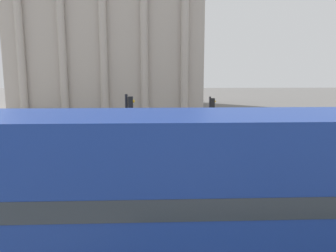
# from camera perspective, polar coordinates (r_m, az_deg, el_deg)

# --- Properties ---
(double_decker_bus) EXTENTS (10.14, 2.77, 4.08)m
(double_decker_bus) POSITION_cam_1_polar(r_m,az_deg,el_deg) (7.60, 1.02, -11.45)
(double_decker_bus) COLOR black
(double_decker_bus) RESTS_ON ground_plane
(plaza_building_left) EXTENTS (24.34, 16.62, 19.36)m
(plaza_building_left) POSITION_cam_1_polar(r_m,az_deg,el_deg) (47.93, -9.76, 14.91)
(plaza_building_left) COLOR #BCB2A8
(plaza_building_left) RESTS_ON ground_plane
(traffic_light_near) EXTENTS (0.42, 0.24, 4.07)m
(traffic_light_near) POSITION_cam_1_polar(r_m,az_deg,el_deg) (14.05, -6.89, -0.26)
(traffic_light_near) COLOR black
(traffic_light_near) RESTS_ON ground_plane
(traffic_light_mid) EXTENTS (0.42, 0.24, 3.49)m
(traffic_light_mid) POSITION_cam_1_polar(r_m,az_deg,el_deg) (20.45, 7.49, 1.77)
(traffic_light_mid) COLOR black
(traffic_light_mid) RESTS_ON ground_plane
(car_silver) EXTENTS (4.20, 1.93, 1.35)m
(car_silver) POSITION_cam_1_polar(r_m,az_deg,el_deg) (29.21, -8.82, 0.87)
(car_silver) COLOR black
(car_silver) RESTS_ON ground_plane
(pedestrian_grey) EXTENTS (0.32, 0.32, 1.73)m
(pedestrian_grey) POSITION_cam_1_polar(r_m,az_deg,el_deg) (31.04, 11.68, 1.84)
(pedestrian_grey) COLOR #282B33
(pedestrian_grey) RESTS_ON ground_plane
(pedestrian_blue) EXTENTS (0.32, 0.32, 1.68)m
(pedestrian_blue) POSITION_cam_1_polar(r_m,az_deg,el_deg) (23.40, -18.80, -0.98)
(pedestrian_blue) COLOR #282B33
(pedestrian_blue) RESTS_ON ground_plane
(pedestrian_olive) EXTENTS (0.32, 0.32, 1.83)m
(pedestrian_olive) POSITION_cam_1_polar(r_m,az_deg,el_deg) (13.29, -12.03, -7.99)
(pedestrian_olive) COLOR #282B33
(pedestrian_olive) RESTS_ON ground_plane
(pedestrian_yellow) EXTENTS (0.32, 0.32, 1.65)m
(pedestrian_yellow) POSITION_cam_1_polar(r_m,az_deg,el_deg) (25.12, 0.43, 0.17)
(pedestrian_yellow) COLOR #282B33
(pedestrian_yellow) RESTS_ON ground_plane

